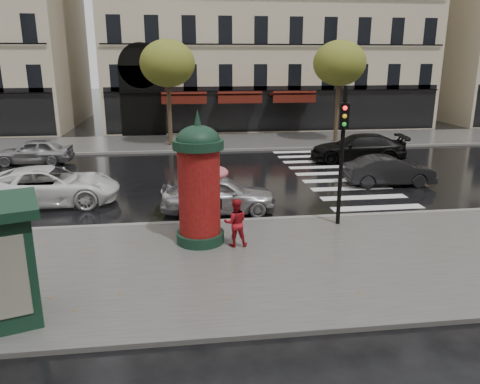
{
  "coord_description": "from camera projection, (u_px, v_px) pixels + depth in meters",
  "views": [
    {
      "loc": [
        -1.41,
        -12.18,
        5.51
      ],
      "look_at": [
        0.36,
        1.5,
        1.55
      ],
      "focal_mm": 35.0,
      "sensor_mm": 36.0,
      "label": 1
    }
  ],
  "objects": [
    {
      "name": "ground",
      "position": [
        234.0,
        259.0,
        13.3
      ],
      "size": [
        160.0,
        160.0,
        0.0
      ],
      "primitive_type": "plane",
      "color": "black",
      "rests_on": "ground"
    },
    {
      "name": "near_sidewalk",
      "position": [
        236.0,
        265.0,
        12.81
      ],
      "size": [
        90.0,
        7.0,
        0.12
      ],
      "primitive_type": "cube",
      "color": "#474744",
      "rests_on": "ground"
    },
    {
      "name": "far_sidewalk",
      "position": [
        201.0,
        142.0,
        31.4
      ],
      "size": [
        90.0,
        6.0,
        0.12
      ],
      "primitive_type": "cube",
      "color": "#474744",
      "rests_on": "ground"
    },
    {
      "name": "near_kerb",
      "position": [
        224.0,
        222.0,
        16.14
      ],
      "size": [
        90.0,
        0.25,
        0.14
      ],
      "primitive_type": "cube",
      "color": "slate",
      "rests_on": "ground"
    },
    {
      "name": "far_kerb",
      "position": [
        203.0,
        151.0,
        28.53
      ],
      "size": [
        90.0,
        0.25,
        0.14
      ],
      "primitive_type": "cube",
      "color": "slate",
      "rests_on": "ground"
    },
    {
      "name": "zebra_crossing",
      "position": [
        331.0,
        173.0,
        23.2
      ],
      "size": [
        3.6,
        11.75,
        0.01
      ],
      "primitive_type": "cube",
      "color": "silver",
      "rests_on": "ground"
    },
    {
      "name": "tree_far_left",
      "position": [
        167.0,
        64.0,
        28.79
      ],
      "size": [
        3.4,
        3.4,
        6.64
      ],
      "color": "#38281C",
      "rests_on": "ground"
    },
    {
      "name": "tree_far_right",
      "position": [
        340.0,
        64.0,
        30.15
      ],
      "size": [
        3.4,
        3.4,
        6.64
      ],
      "color": "#38281C",
      "rests_on": "ground"
    },
    {
      "name": "woman_umbrella",
      "position": [
        209.0,
        189.0,
        14.35
      ],
      "size": [
        1.21,
        1.21,
        2.32
      ],
      "color": "beige",
      "rests_on": "near_sidewalk"
    },
    {
      "name": "woman_red",
      "position": [
        236.0,
        223.0,
        13.76
      ],
      "size": [
        0.72,
        0.57,
        1.45
      ],
      "primitive_type": "imported",
      "rotation": [
        0.0,
        0.0,
        3.12
      ],
      "color": "#A7141E",
      "rests_on": "near_sidewalk"
    },
    {
      "name": "man_burgundy",
      "position": [
        194.0,
        200.0,
        15.16
      ],
      "size": [
        1.05,
        0.8,
        1.92
      ],
      "primitive_type": "imported",
      "rotation": [
        0.0,
        0.0,
        2.93
      ],
      "color": "#4F0F16",
      "rests_on": "near_sidewalk"
    },
    {
      "name": "morris_column",
      "position": [
        199.0,
        181.0,
        13.75
      ],
      "size": [
        1.49,
        1.49,
        4.01
      ],
      "color": "black",
      "rests_on": "near_sidewalk"
    },
    {
      "name": "traffic_light",
      "position": [
        343.0,
        143.0,
        14.99
      ],
      "size": [
        0.33,
        0.45,
        4.57
      ],
      "color": "black",
      "rests_on": "near_sidewalk"
    },
    {
      "name": "car_silver",
      "position": [
        218.0,
        194.0,
        17.1
      ],
      "size": [
        4.25,
        1.83,
        1.43
      ],
      "primitive_type": "imported",
      "rotation": [
        0.0,
        0.0,
        1.54
      ],
      "color": "#B3B3B8",
      "rests_on": "ground"
    },
    {
      "name": "car_darkgrey",
      "position": [
        389.0,
        171.0,
        20.91
      ],
      "size": [
        4.01,
        1.53,
        1.3
      ],
      "primitive_type": "imported",
      "rotation": [
        0.0,
        0.0,
        1.53
      ],
      "color": "black",
      "rests_on": "ground"
    },
    {
      "name": "car_white",
      "position": [
        49.0,
        186.0,
        18.12
      ],
      "size": [
        5.4,
        2.63,
        1.48
      ],
      "primitive_type": "imported",
      "rotation": [
        0.0,
        0.0,
        1.6
      ],
      "color": "white",
      "rests_on": "ground"
    },
    {
      "name": "car_black",
      "position": [
        358.0,
        148.0,
        25.77
      ],
      "size": [
        5.38,
        2.77,
        1.49
      ],
      "primitive_type": "imported",
      "rotation": [
        0.0,
        0.0,
        -1.71
      ],
      "color": "black",
      "rests_on": "ground"
    },
    {
      "name": "car_far_silver",
      "position": [
        34.0,
        151.0,
        25.09
      ],
      "size": [
        4.06,
        1.75,
        1.37
      ],
      "primitive_type": "imported",
      "rotation": [
        0.0,
        0.0,
        -1.61
      ],
      "color": "#9F9EA3",
      "rests_on": "ground"
    }
  ]
}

